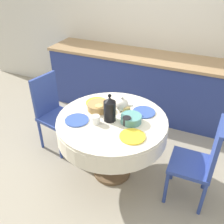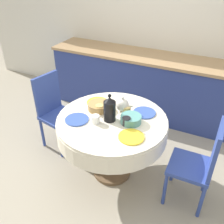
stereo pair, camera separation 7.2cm
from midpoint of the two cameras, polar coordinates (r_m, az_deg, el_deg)
The scene contains 18 objects.
ground_plane at distance 3.07m, azimuth 0.69°, elevation -13.48°, with size 12.00×12.00×0.00m, color #9E937F.
wall_back at distance 3.94m, azimuth 12.65°, elevation 18.48°, with size 7.00×0.05×2.60m.
kitchen_counter at distance 3.91m, azimuth 9.94°, elevation 5.81°, with size 3.24×0.64×0.96m.
dining_table at distance 2.65m, azimuth 0.78°, elevation -3.84°, with size 1.16×1.16×0.77m.
chair_left at distance 2.56m, azimuth 20.29°, elevation -10.67°, with size 0.40×0.40×0.98m.
chair_right at distance 3.25m, azimuth -12.41°, elevation 0.75°, with size 0.47×0.47×0.98m.
plate_near_left at distance 2.57m, azimuth -7.23°, elevation -1.71°, with size 0.24×0.24×0.01m, color #3856AD.
cup_near_left at distance 2.49m, azimuth -2.96°, elevation -1.68°, with size 0.08×0.08×0.09m, color white.
plate_near_right at distance 2.33m, azimuth 5.31°, elevation -5.68°, with size 0.24×0.24×0.01m, color yellow.
cup_near_right at distance 2.46m, azimuth 4.14°, elevation -2.15°, with size 0.08×0.08×0.09m, color #28282D.
plate_far_left at distance 2.84m, azimuth -2.60°, elevation 2.23°, with size 0.24×0.24×0.01m, color yellow.
cup_far_left at distance 2.65m, azimuth -2.11°, elevation 0.73°, with size 0.08×0.08×0.09m, color #DBB766.
plate_far_right at distance 2.68m, azimuth 8.16°, elevation -0.15°, with size 0.24×0.24×0.01m, color #3856AD.
cup_far_right at distance 2.63m, azimuth 4.16°, elevation 0.40°, with size 0.08×0.08×0.09m, color #DBB766.
coffee_carafe at distance 2.48m, azimuth 0.27°, elevation 0.65°, with size 0.12×0.12×0.30m.
teapot at distance 2.65m, azimuth 3.22°, elevation 1.59°, with size 0.19×0.14×0.18m.
bread_basket at distance 2.71m, azimuth -2.24°, elevation 1.32°, with size 0.24×0.24×0.08m, color #AD844C.
fruit_bowl at distance 2.50m, azimuth 5.16°, elevation -1.65°, with size 0.21×0.21×0.08m, color #569993.
Camera 2 is at (0.93, -1.92, 2.21)m, focal length 40.00 mm.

